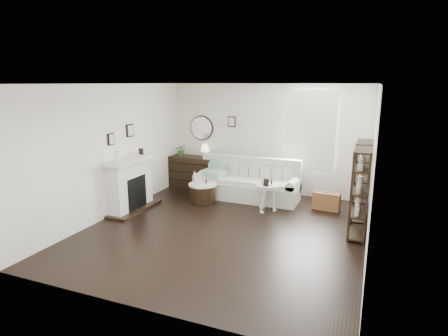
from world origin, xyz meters
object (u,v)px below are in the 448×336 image
at_px(sofa, 247,185).
at_px(pedestal_table, 267,187).
at_px(dresser, 193,172).
at_px(drum_table, 203,193).

bearing_deg(sofa, pedestal_table, -48.20).
xyz_separation_m(sofa, dresser, (-1.64, 0.39, 0.09)).
xyz_separation_m(sofa, pedestal_table, (0.69, -0.78, 0.23)).
height_order(sofa, pedestal_table, sofa).
distance_m(dresser, pedestal_table, 2.62).
relative_size(dresser, drum_table, 1.90).
bearing_deg(sofa, dresser, 166.55).
relative_size(sofa, drum_table, 3.83).
height_order(drum_table, pedestal_table, pedestal_table).
bearing_deg(sofa, drum_table, -138.16).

